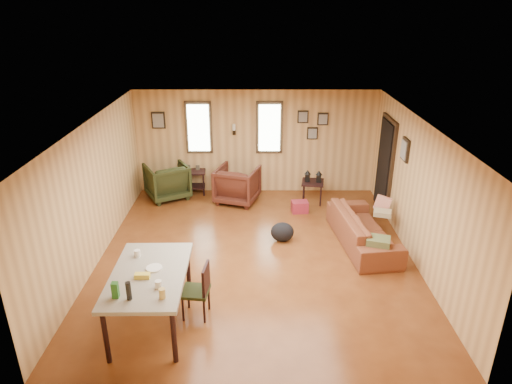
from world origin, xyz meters
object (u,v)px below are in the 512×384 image
at_px(recliner_brown, 237,183).
at_px(side_table, 313,181).
at_px(end_table, 194,177).
at_px(sofa, 364,224).
at_px(dining_table, 149,279).
at_px(recliner_green, 167,179).

xyz_separation_m(recliner_brown, side_table, (1.68, -0.04, 0.07)).
bearing_deg(side_table, end_table, 168.73).
height_order(sofa, dining_table, dining_table).
height_order(sofa, side_table, sofa).
bearing_deg(recliner_brown, recliner_green, 9.87).
distance_m(recliner_brown, dining_table, 4.41).
bearing_deg(recliner_brown, side_table, -163.72).
bearing_deg(end_table, side_table, -11.27).
xyz_separation_m(recliner_green, side_table, (3.29, -0.26, 0.07)).
bearing_deg(recliner_brown, dining_table, 94.22).
height_order(side_table, dining_table, dining_table).
bearing_deg(dining_table, sofa, 33.48).
distance_m(sofa, side_table, 2.05).
distance_m(recliner_brown, side_table, 1.68).
bearing_deg(sofa, recliner_green, 54.56).
relative_size(recliner_brown, end_table, 1.29).
height_order(end_table, side_table, side_table).
bearing_deg(recliner_green, dining_table, 68.93).
distance_m(sofa, recliner_brown, 3.10).
distance_m(side_table, dining_table, 5.03).
distance_m(end_table, side_table, 2.78).
bearing_deg(dining_table, end_table, 89.48).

